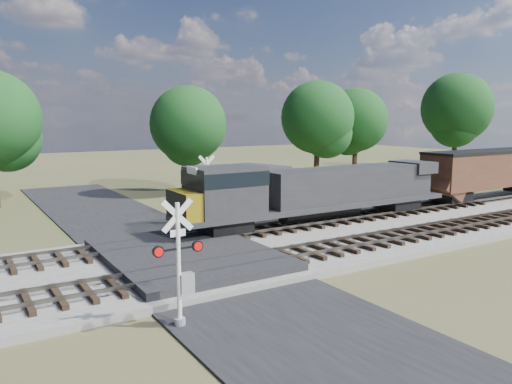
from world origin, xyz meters
TOP-DOWN VIEW (x-y plane):
  - ground at (0.00, 0.00)m, footprint 160.00×160.00m
  - ballast_bed at (10.00, 0.50)m, footprint 140.00×10.00m
  - road at (0.00, 0.00)m, footprint 7.00×60.00m
  - crossing_panel at (0.00, 0.50)m, footprint 7.00×9.00m
  - track_near at (3.12, -2.00)m, footprint 140.00×2.60m
  - track_far at (3.12, 3.00)m, footprint 140.00×2.60m
  - crossing_signal_near at (-2.96, -5.83)m, footprint 1.67×0.36m
  - crossing_signal_far at (4.43, 7.54)m, footprint 1.75×0.38m
  - equipment_shed at (9.51, 11.03)m, footprint 5.51×5.51m
  - treeline at (11.74, 20.22)m, footprint 82.45×10.97m

SIDE VIEW (x-z plane):
  - ground at x=0.00m, z-range 0.00..0.00m
  - road at x=0.00m, z-range 0.00..0.08m
  - ballast_bed at x=10.00m, z-range 0.00..0.30m
  - crossing_panel at x=0.00m, z-range 0.01..0.62m
  - track_near at x=3.12m, z-range 0.25..0.58m
  - track_far at x=3.12m, z-range 0.25..0.58m
  - equipment_shed at x=9.51m, z-range 0.02..3.13m
  - crossing_signal_near at x=-2.96m, z-range -0.35..3.80m
  - crossing_signal_far at x=4.43m, z-range -0.37..3.98m
  - treeline at x=11.74m, z-range 0.69..12.59m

